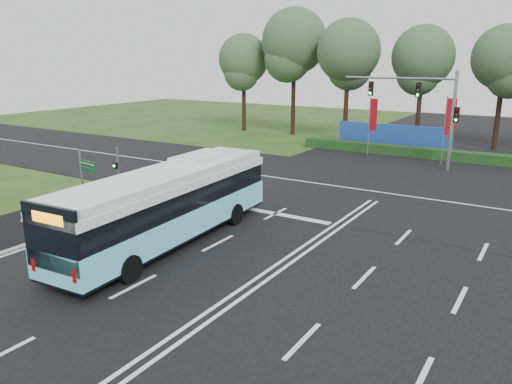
% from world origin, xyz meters
% --- Properties ---
extents(ground, '(120.00, 120.00, 0.00)m').
position_xyz_m(ground, '(0.00, 0.00, 0.00)').
color(ground, '#264617').
rests_on(ground, ground).
extents(road_main, '(20.00, 120.00, 0.04)m').
position_xyz_m(road_main, '(0.00, 0.00, 0.02)').
color(road_main, black).
rests_on(road_main, ground).
extents(road_cross, '(120.00, 14.00, 0.05)m').
position_xyz_m(road_cross, '(0.00, 12.00, 0.03)').
color(road_cross, black).
rests_on(road_cross, ground).
extents(bike_path, '(5.00, 18.00, 0.06)m').
position_xyz_m(bike_path, '(-12.50, -3.00, 0.03)').
color(bike_path, black).
rests_on(bike_path, ground).
extents(kerb_strip, '(0.25, 18.00, 0.12)m').
position_xyz_m(kerb_strip, '(-10.10, -3.00, 0.06)').
color(kerb_strip, gray).
rests_on(kerb_strip, ground).
extents(city_bus, '(3.27, 12.35, 3.51)m').
position_xyz_m(city_bus, '(-5.11, -0.99, 1.77)').
color(city_bus, '#67DBEF').
rests_on(city_bus, ground).
extents(pedestrian_signal, '(0.27, 0.40, 3.06)m').
position_xyz_m(pedestrian_signal, '(-11.87, 2.42, 1.67)').
color(pedestrian_signal, gray).
rests_on(pedestrian_signal, ground).
extents(street_sign, '(1.35, 0.30, 3.49)m').
position_xyz_m(street_sign, '(-10.85, -0.60, 2.23)').
color(street_sign, gray).
rests_on(street_sign, ground).
extents(banner_flag_left, '(0.70, 0.20, 4.79)m').
position_xyz_m(banner_flag_left, '(-4.57, 22.85, 3.11)').
color(banner_flag_left, gray).
rests_on(banner_flag_left, ground).
extents(banner_flag_mid, '(0.75, 0.08, 5.09)m').
position_xyz_m(banner_flag_mid, '(1.40, 22.37, 3.30)').
color(banner_flag_mid, gray).
rests_on(banner_flag_mid, ground).
extents(traffic_light_gantry, '(8.41, 0.28, 7.00)m').
position_xyz_m(traffic_light_gantry, '(0.21, 20.50, 4.66)').
color(traffic_light_gantry, gray).
rests_on(traffic_light_gantry, ground).
extents(hedge, '(22.00, 1.20, 0.80)m').
position_xyz_m(hedge, '(0.00, 24.50, 0.40)').
color(hedge, '#173B15').
rests_on(hedge, ground).
extents(blue_hoarding, '(10.00, 0.30, 2.20)m').
position_xyz_m(blue_hoarding, '(-4.00, 27.00, 1.10)').
color(blue_hoarding, '#1C429B').
rests_on(blue_hoarding, ground).
extents(eucalyptus_row, '(54.60, 9.82, 12.79)m').
position_xyz_m(eucalyptus_row, '(3.23, 30.78, 8.58)').
color(eucalyptus_row, black).
rests_on(eucalyptus_row, ground).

